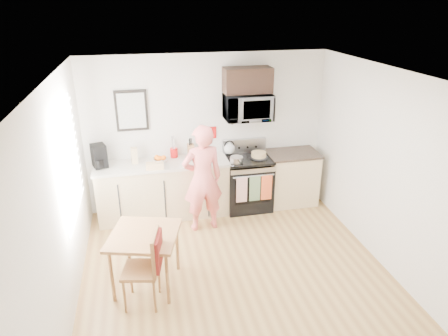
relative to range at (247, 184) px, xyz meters
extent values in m
plane|color=olive|center=(-0.63, -1.98, -0.44)|extent=(4.60, 4.60, 0.00)
cube|color=white|center=(-0.63, 0.32, 0.86)|extent=(4.00, 0.04, 2.60)
cube|color=white|center=(-2.63, -1.98, 0.86)|extent=(0.04, 4.60, 2.60)
cube|color=white|center=(1.37, -1.98, 0.86)|extent=(0.04, 4.60, 2.60)
cube|color=silver|center=(-0.63, -1.98, 2.16)|extent=(4.00, 4.60, 0.04)
cube|color=silver|center=(-2.61, -1.18, 1.11)|extent=(0.02, 1.40, 1.50)
cube|color=white|center=(-2.60, -1.18, 1.11)|extent=(0.01, 1.30, 1.40)
cube|color=tan|center=(-1.43, 0.02, 0.01)|extent=(2.10, 0.60, 0.90)
cube|color=beige|center=(-1.43, 0.02, 0.48)|extent=(2.14, 0.64, 0.04)
cube|color=tan|center=(0.80, 0.02, 0.01)|extent=(0.84, 0.60, 0.90)
cube|color=black|center=(0.80, 0.02, 0.48)|extent=(0.88, 0.64, 0.04)
cube|color=black|center=(0.00, 0.00, -0.05)|extent=(0.76, 0.65, 0.77)
cube|color=black|center=(0.00, -0.32, 0.01)|extent=(0.61, 0.02, 0.45)
cube|color=#A8A8AC|center=(0.00, -0.31, 0.34)|extent=(0.74, 0.02, 0.14)
cylinder|color=#A8A8AC|center=(0.00, -0.36, 0.30)|extent=(0.68, 0.02, 0.02)
cube|color=black|center=(0.00, 0.00, 0.46)|extent=(0.76, 0.65, 0.04)
cube|color=#A8A8AC|center=(0.00, 0.27, 0.60)|extent=(0.76, 0.08, 0.24)
cube|color=white|center=(-0.20, -0.37, 0.08)|extent=(0.18, 0.02, 0.44)
cube|color=#5B7850|center=(0.02, -0.37, 0.08)|extent=(0.18, 0.02, 0.44)
cube|color=#C2501D|center=(0.22, -0.37, 0.08)|extent=(0.18, 0.02, 0.44)
imported|color=#A8A8AC|center=(0.00, 0.10, 1.32)|extent=(0.76, 0.51, 0.42)
cube|color=black|center=(0.00, 0.15, 1.74)|extent=(0.76, 0.35, 0.40)
cube|color=black|center=(-1.83, 0.30, 1.31)|extent=(0.50, 0.03, 0.65)
cube|color=#A5ABA2|center=(-1.83, 0.28, 1.31)|extent=(0.42, 0.01, 0.56)
cube|color=#AB0E0E|center=(-0.58, 0.31, 0.86)|extent=(0.20, 0.02, 0.20)
imported|color=#E23E43|center=(-0.86, -0.53, 0.41)|extent=(0.66, 0.47, 1.70)
cube|color=brown|center=(-1.78, -1.73, 0.29)|extent=(0.80, 0.80, 0.04)
cylinder|color=brown|center=(-2.19, -1.96, -0.08)|extent=(0.04, 0.04, 0.71)
cylinder|color=brown|center=(-1.55, -2.14, -0.08)|extent=(0.04, 0.04, 0.71)
cylinder|color=brown|center=(-2.01, -1.32, -0.08)|extent=(0.04, 0.04, 0.71)
cylinder|color=brown|center=(-1.37, -1.50, -0.08)|extent=(0.04, 0.04, 0.71)
cube|color=brown|center=(-1.85, -2.05, 0.03)|extent=(0.48, 0.48, 0.04)
cube|color=brown|center=(-1.66, -2.09, 0.28)|extent=(0.12, 0.40, 0.49)
cube|color=#59140F|center=(-1.64, -2.10, 0.29)|extent=(0.13, 0.37, 0.40)
cylinder|color=brown|center=(-2.05, -2.19, -0.21)|extent=(0.03, 0.03, 0.44)
cylinder|color=brown|center=(-1.72, -2.26, -0.21)|extent=(0.03, 0.03, 0.44)
cylinder|color=brown|center=(-1.98, -1.85, -0.21)|extent=(0.03, 0.03, 0.44)
cylinder|color=brown|center=(-1.65, -1.92, -0.21)|extent=(0.03, 0.03, 0.44)
cube|color=brown|center=(-0.94, 0.16, 0.62)|extent=(0.10, 0.15, 0.23)
cylinder|color=#AB0E0E|center=(-1.21, 0.24, 0.58)|extent=(0.12, 0.12, 0.15)
imported|color=silver|center=(-1.45, 0.08, 0.53)|extent=(0.24, 0.24, 0.06)
cube|color=tan|center=(-1.85, 0.11, 0.63)|extent=(0.11, 0.11, 0.26)
cube|color=black|center=(-2.38, 0.08, 0.68)|extent=(0.27, 0.30, 0.36)
cylinder|color=black|center=(-2.38, -0.03, 0.59)|extent=(0.14, 0.14, 0.14)
cube|color=tan|center=(-1.55, -0.20, 0.55)|extent=(0.28, 0.14, 0.10)
cylinder|color=black|center=(0.17, -0.05, 0.50)|extent=(0.30, 0.30, 0.02)
cylinder|color=tan|center=(0.17, -0.05, 0.55)|extent=(0.25, 0.25, 0.08)
sphere|color=silver|center=(-0.27, 0.22, 0.58)|extent=(0.19, 0.19, 0.19)
cone|color=silver|center=(-0.27, 0.22, 0.69)|extent=(0.06, 0.06, 0.06)
torus|color=black|center=(-0.27, 0.22, 0.65)|extent=(0.17, 0.02, 0.17)
cylinder|color=#A8A8AC|center=(-0.25, -0.18, 0.54)|extent=(0.21, 0.21, 0.10)
cylinder|color=black|center=(-0.25, -0.34, 0.58)|extent=(0.02, 0.19, 0.02)
camera|label=1|loc=(-1.71, -5.96, 2.93)|focal=32.00mm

